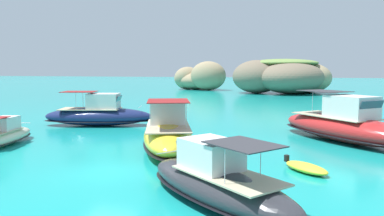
# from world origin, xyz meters

# --- Properties ---
(ground_plane) EXTENTS (400.00, 400.00, 0.00)m
(ground_plane) POSITION_xyz_m (0.00, 0.00, 0.00)
(ground_plane) COLOR teal
(islet_large) EXTENTS (23.23, 24.88, 7.20)m
(islet_large) POSITION_xyz_m (10.29, 64.66, 3.38)
(islet_large) COLOR #9E8966
(islet_large) RESTS_ON ground
(islet_small) EXTENTS (14.80, 12.80, 6.89)m
(islet_small) POSITION_xyz_m (-11.24, 71.24, 2.78)
(islet_small) COLOR #9E8966
(islet_small) RESTS_ON ground
(motorboat_navy) EXTENTS (10.34, 5.15, 3.11)m
(motorboat_navy) POSITION_xyz_m (-7.70, 13.75, 0.99)
(motorboat_navy) COLOR navy
(motorboat_navy) RESTS_ON ground
(motorboat_cream) EXTENTS (2.96, 6.63, 2.01)m
(motorboat_cream) POSITION_xyz_m (-9.87, 4.36, 0.64)
(motorboat_cream) COLOR beige
(motorboat_cream) RESTS_ON ground
(motorboat_red) EXTENTS (9.81, 10.72, 3.51)m
(motorboat_red) POSITION_xyz_m (12.80, 11.22, 1.11)
(motorboat_red) COLOR red
(motorboat_red) RESTS_ON ground
(motorboat_charcoal) EXTENTS (7.86, 7.26, 2.59)m
(motorboat_charcoal) POSITION_xyz_m (6.04, -2.85, 0.82)
(motorboat_charcoal) COLOR #2D2D33
(motorboat_charcoal) RESTS_ON ground
(motorboat_yellow) EXTENTS (6.28, 10.97, 3.29)m
(motorboat_yellow) POSITION_xyz_m (1.29, 6.03, 1.04)
(motorboat_yellow) COLOR yellow
(motorboat_yellow) RESTS_ON ground
(dinghy_tender) EXTENTS (2.57, 2.66, 0.58)m
(dinghy_tender) POSITION_xyz_m (9.67, 2.44, 0.22)
(dinghy_tender) COLOR yellow
(dinghy_tender) RESTS_ON ground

